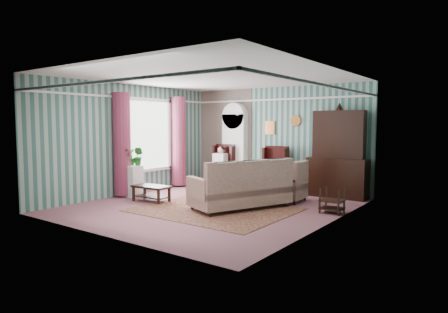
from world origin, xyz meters
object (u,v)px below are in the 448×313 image
Objects in this scene: bookcase at (235,148)px; wingback_left at (220,165)px; floral_armchair at (288,180)px; wingback_right at (272,169)px; sofa at (240,186)px; seated_woman at (220,166)px; dresser_hutch at (338,151)px; coffee_table at (151,193)px; plant_stand at (131,181)px; round_side_table at (248,178)px; nest_table at (332,200)px.

wingback_left is at bearing -122.66° from bookcase.
bookcase reaches higher than floral_armchair.
wingback_right is 0.56× the size of sofa.
wingback_left is 0.04m from seated_woman.
wingback_left reaches higher than floral_armchair.
dresser_hutch is 2.92m from sofa.
wingback_right is 2.33m from sofa.
coffee_table is at bearing -137.06° from dresser_hutch.
plant_stand is 0.78× the size of floral_armchair.
round_side_table is at bearing -20.27° from bookcase.
plant_stand is at bearing -166.16° from nest_table.
bookcase reaches higher than nest_table.
seated_woman is at bearing 73.78° from plant_stand.
wingback_right reaches higher than sofa.
bookcase is 2.44× the size of coffee_table.
nest_table is at bearing -26.92° from bookcase.
coffee_table is at bearing -88.24° from wingback_left.
sofa is at bearing -61.03° from round_side_table.
wingback_left is 2.87m from plant_stand.
sofa is at bearing -77.80° from wingback_right.
bookcase is 2.90m from floral_armchair.
floral_armchair is at bearing -121.78° from dresser_hutch.
sofa reaches higher than round_side_table.
seated_woman is 1.15× the size of floral_armchair.
coffee_table is (-2.15, -0.63, -0.30)m from sofa.
seated_woman is at bearing 91.76° from coffee_table.
dresser_hutch reaches higher than bookcase.
floral_armchair reaches higher than nest_table.
wingback_right reaches higher than nest_table.
bookcase is 2.80× the size of plant_stand.
nest_table is 4.21m from coffee_table.
sofa is (-1.83, -0.72, 0.22)m from nest_table.
coffee_table is (0.09, -2.90, -0.40)m from seated_woman.
wingback_left is at bearing 159.15° from nest_table.
floral_armchair is (2.74, -0.95, -0.08)m from seated_woman.
bookcase is at bearing 153.08° from nest_table.
plant_stand reaches higher than round_side_table.
seated_woman is (-1.75, 0.00, -0.04)m from wingback_right.
round_side_table is 2.78m from sofa.
seated_woman is 4.37m from nest_table.
wingback_left is 1.75m from wingback_right.
nest_table is (0.57, -1.82, -0.91)m from dresser_hutch.
round_side_table reaches higher than nest_table.
nest_table is at bearing -33.75° from wingback_right.
seated_woman is 0.96m from round_side_table.
sofa is at bearing -158.43° from nest_table.
wingback_left is at bearing 73.78° from plant_stand.
floral_armchair is (0.50, 1.32, 0.02)m from sofa.
sofa is at bearing 16.33° from coffee_table.
nest_table is 1.98m from sofa.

